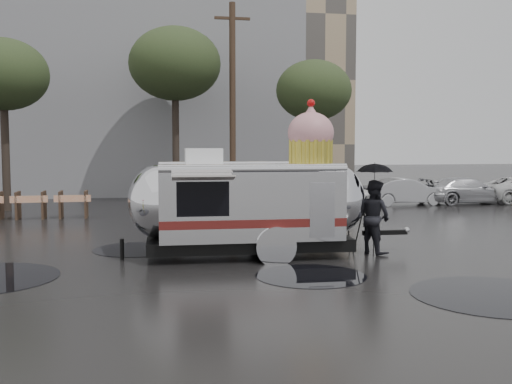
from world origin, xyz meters
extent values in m
plane|color=black|center=(0.00, 0.00, 0.00)|extent=(120.00, 120.00, 0.00)
cylinder|color=black|center=(-1.70, 2.82, 0.01)|extent=(2.25, 2.25, 0.01)
cylinder|color=black|center=(1.89, -1.04, 0.01)|extent=(2.32, 2.32, 0.01)
cylinder|color=black|center=(4.73, -3.23, 0.01)|extent=(3.05, 3.05, 0.01)
cube|color=slate|center=(-4.00, 24.00, 6.50)|extent=(22.00, 12.00, 13.00)
cylinder|color=#473323|center=(2.50, 14.00, 4.50)|extent=(0.28, 0.28, 9.00)
cube|color=#473323|center=(2.50, 14.00, 8.30)|extent=(1.60, 0.12, 0.12)
cylinder|color=#382D26|center=(-7.00, 13.00, 2.93)|extent=(0.32, 0.32, 5.85)
ellipsoid|color=#28371C|center=(-7.00, 13.00, 5.52)|extent=(3.64, 3.64, 2.86)
cylinder|color=#382D26|center=(0.00, 15.00, 3.38)|extent=(0.32, 0.32, 6.75)
ellipsoid|color=#28371C|center=(0.00, 15.00, 6.38)|extent=(4.20, 4.20, 3.30)
cylinder|color=#382D26|center=(6.00, 13.00, 2.70)|extent=(0.32, 0.32, 5.40)
ellipsoid|color=#28371C|center=(6.00, 13.00, 5.10)|extent=(3.36, 3.36, 2.64)
cube|color=#473323|center=(-6.60, 10.00, 0.50)|extent=(0.08, 0.80, 1.00)
cube|color=#473323|center=(-6.00, 10.00, 0.50)|extent=(0.08, 0.80, 1.00)
cube|color=#473323|center=(-5.10, 10.00, 0.50)|extent=(0.08, 0.80, 1.00)
cube|color=#E5590C|center=(-5.55, 9.62, 0.75)|extent=(1.30, 0.04, 0.25)
cube|color=#473323|center=(-4.50, 10.00, 0.50)|extent=(0.08, 0.80, 1.00)
cube|color=#473323|center=(-3.60, 10.00, 0.50)|extent=(0.08, 0.80, 1.00)
cube|color=#E5590C|center=(-4.05, 9.62, 0.75)|extent=(1.30, 0.04, 0.25)
imported|color=silver|center=(7.00, 12.00, 0.70)|extent=(4.00, 1.80, 1.40)
imported|color=#B2B2B7|center=(10.00, 12.00, 0.70)|extent=(4.00, 1.80, 1.40)
imported|color=#B2B2B7|center=(13.00, 12.00, 0.72)|extent=(4.20, 1.80, 1.44)
cube|color=silver|center=(1.00, 1.44, 1.37)|extent=(4.37, 2.38, 1.76)
ellipsoid|color=silver|center=(3.14, 1.37, 1.37)|extent=(1.53, 2.29, 1.76)
ellipsoid|color=silver|center=(-1.15, 1.51, 1.37)|extent=(1.53, 2.29, 1.76)
cube|color=black|center=(1.00, 1.44, 0.34)|extent=(4.94, 2.11, 0.29)
cylinder|color=black|center=(1.45, 0.42, 0.34)|extent=(0.69, 0.24, 0.68)
cylinder|color=black|center=(1.51, 2.43, 0.34)|extent=(0.69, 0.24, 0.68)
cylinder|color=silver|center=(1.45, 0.28, 0.39)|extent=(0.94, 0.13, 0.94)
cube|color=black|center=(4.51, 1.33, 0.49)|extent=(1.18, 0.15, 0.12)
sphere|color=silver|center=(5.09, 1.31, 0.54)|extent=(0.16, 0.16, 0.16)
cylinder|color=black|center=(-2.03, 1.53, 0.24)|extent=(0.10, 0.10, 0.49)
cube|color=#5D1916|center=(0.96, 0.32, 0.93)|extent=(4.30, 0.16, 0.20)
cube|color=#5D1916|center=(1.03, 2.56, 0.93)|extent=(4.30, 0.16, 0.20)
cube|color=black|center=(-0.21, 0.34, 1.51)|extent=(1.17, 0.07, 0.78)
cube|color=#B0A8A2|center=(-0.22, 0.11, 2.00)|extent=(1.38, 0.53, 0.14)
cube|color=silver|center=(2.52, 0.26, 1.22)|extent=(0.59, 0.05, 1.27)
cube|color=white|center=(-0.08, 1.47, 2.44)|extent=(0.90, 0.66, 0.37)
cylinder|color=gold|center=(2.56, 1.39, 2.54)|extent=(1.05, 1.05, 0.59)
ellipsoid|color=pink|center=(2.56, 1.39, 3.01)|extent=(1.17, 1.17, 1.02)
cone|color=pink|center=(2.56, 1.39, 3.52)|extent=(0.50, 0.50, 0.39)
sphere|color=red|center=(2.56, 1.39, 3.73)|extent=(0.20, 0.20, 0.20)
imported|color=black|center=(4.13, 1.12, 0.92)|extent=(0.82, 1.01, 1.85)
imported|color=black|center=(4.13, 1.12, 1.92)|extent=(1.08, 1.08, 0.74)
cylinder|color=black|center=(4.13, 1.12, 0.83)|extent=(0.02, 0.02, 1.65)
cylinder|color=black|center=(4.07, 1.55, 0.71)|extent=(0.14, 0.32, 1.45)
cylinder|color=black|center=(3.63, 1.62, 0.71)|extent=(0.22, 0.27, 1.45)
cylinder|color=black|center=(3.79, 1.20, 0.71)|extent=(0.33, 0.08, 1.45)
cube|color=black|center=(3.83, 1.46, 1.45)|extent=(0.15, 0.14, 0.10)
camera|label=1|loc=(-1.52, -12.87, 2.75)|focal=42.00mm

